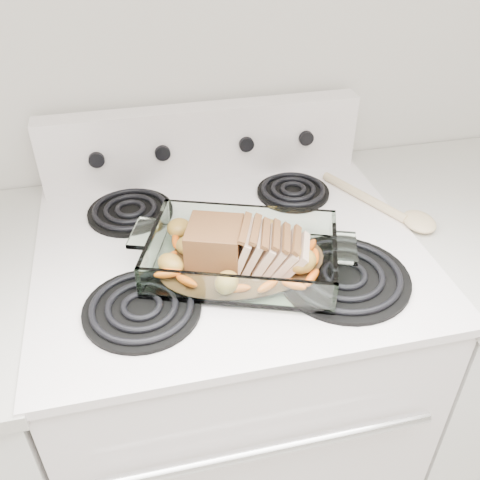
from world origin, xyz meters
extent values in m
cube|color=white|center=(0.00, 1.66, 0.46)|extent=(0.76, 0.65, 0.92)
cylinder|color=silver|center=(0.00, 1.30, 0.74)|extent=(0.61, 0.02, 0.02)
cube|color=white|center=(0.00, 1.66, 0.93)|extent=(0.78, 0.67, 0.02)
cube|color=white|center=(0.00, 1.95, 1.03)|extent=(0.76, 0.06, 0.18)
cylinder|color=black|center=(-0.19, 1.50, 0.94)|extent=(0.21, 0.21, 0.01)
cylinder|color=black|center=(0.19, 1.50, 0.94)|extent=(0.25, 0.25, 0.01)
cylinder|color=black|center=(-0.19, 1.81, 0.94)|extent=(0.19, 0.19, 0.01)
cylinder|color=black|center=(0.19, 1.81, 0.94)|extent=(0.17, 0.17, 0.01)
cylinder|color=black|center=(-0.25, 1.92, 1.03)|extent=(0.04, 0.02, 0.04)
cylinder|color=black|center=(-0.10, 1.92, 1.03)|extent=(0.04, 0.02, 0.04)
cylinder|color=black|center=(0.10, 1.92, 1.03)|extent=(0.04, 0.02, 0.04)
cylinder|color=black|center=(0.25, 1.92, 1.03)|extent=(0.04, 0.02, 0.04)
cube|color=white|center=(0.67, 1.66, 0.45)|extent=(0.55, 0.65, 0.90)
cube|color=white|center=(0.01, 1.57, 0.95)|extent=(0.35, 0.23, 0.01)
cube|color=white|center=(0.01, 1.46, 0.98)|extent=(0.35, 0.01, 0.06)
cube|color=white|center=(0.01, 1.68, 0.98)|extent=(0.35, 0.01, 0.06)
cube|color=white|center=(-0.16, 1.57, 0.98)|extent=(0.01, 0.23, 0.06)
cube|color=white|center=(0.18, 1.57, 0.98)|extent=(0.01, 0.23, 0.06)
cylinder|color=#422B17|center=(0.01, 1.57, 0.95)|extent=(0.20, 0.20, 0.00)
cube|color=brown|center=(-0.04, 1.57, 0.99)|extent=(0.10, 0.10, 0.08)
cube|color=tan|center=(0.01, 1.57, 0.99)|extent=(0.04, 0.10, 0.08)
cube|color=tan|center=(0.03, 1.57, 0.99)|extent=(0.04, 0.09, 0.07)
cube|color=tan|center=(0.05, 1.57, 0.99)|extent=(0.04, 0.09, 0.07)
cube|color=tan|center=(0.07, 1.57, 0.99)|extent=(0.05, 0.09, 0.07)
cube|color=tan|center=(0.09, 1.57, 0.98)|extent=(0.05, 0.09, 0.06)
cube|color=tan|center=(0.11, 1.57, 0.98)|extent=(0.05, 0.09, 0.06)
ellipsoid|color=orange|center=(-0.12, 1.50, 0.96)|extent=(0.05, 0.02, 0.02)
ellipsoid|color=orange|center=(0.11, 1.50, 0.96)|extent=(0.05, 0.02, 0.02)
ellipsoid|color=orange|center=(0.14, 1.59, 0.96)|extent=(0.05, 0.02, 0.02)
ellipsoid|color=orange|center=(-0.13, 1.60, 0.96)|extent=(0.05, 0.02, 0.02)
ellipsoid|color=#B0873D|center=(-0.13, 1.64, 0.97)|extent=(0.05, 0.05, 0.04)
ellipsoid|color=#B0873D|center=(0.03, 1.64, 0.97)|extent=(0.05, 0.05, 0.04)
ellipsoid|color=#B0873D|center=(0.12, 1.55, 0.97)|extent=(0.05, 0.05, 0.04)
cylinder|color=beige|center=(0.34, 1.75, 0.95)|extent=(0.12, 0.23, 0.02)
ellipsoid|color=beige|center=(0.42, 1.63, 0.95)|extent=(0.07, 0.09, 0.02)
camera|label=1|loc=(-0.18, 0.79, 1.60)|focal=40.00mm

